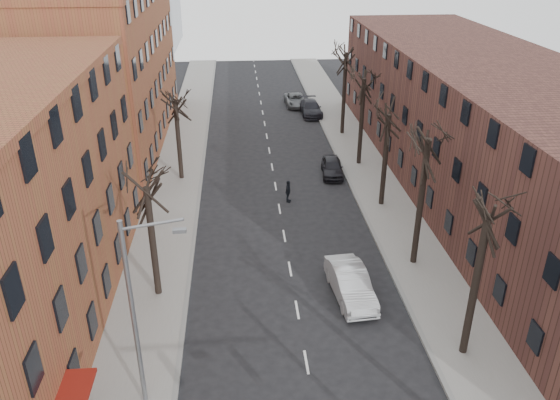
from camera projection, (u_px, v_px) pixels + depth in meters
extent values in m
cube|color=gray|center=(178.00, 174.00, 45.78)|extent=(4.00, 90.00, 0.15)
cube|color=gray|center=(366.00, 168.00, 46.93)|extent=(4.00, 90.00, 0.15)
cube|color=brown|center=(93.00, 69.00, 50.20)|extent=(12.00, 28.00, 14.00)
cube|color=#4F2C24|center=(490.00, 130.00, 40.87)|extent=(12.00, 50.00, 10.00)
cylinder|color=slate|center=(134.00, 321.00, 21.52)|extent=(0.20, 0.20, 9.00)
cylinder|color=slate|center=(151.00, 224.00, 19.70)|extent=(2.39, 0.12, 0.46)
cube|color=slate|center=(180.00, 231.00, 19.91)|extent=(0.50, 0.22, 0.14)
imported|color=#B4B8BC|center=(350.00, 284.00, 30.13)|extent=(2.27, 5.28, 1.69)
imported|color=black|center=(332.00, 167.00, 45.45)|extent=(2.04, 4.32, 1.43)
imported|color=black|center=(311.00, 108.00, 60.49)|extent=(2.22, 5.32, 1.54)
imported|color=slate|center=(295.00, 100.00, 63.72)|extent=(2.46, 4.96, 1.35)
imported|color=black|center=(288.00, 191.00, 40.82)|extent=(0.69, 1.09, 1.72)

